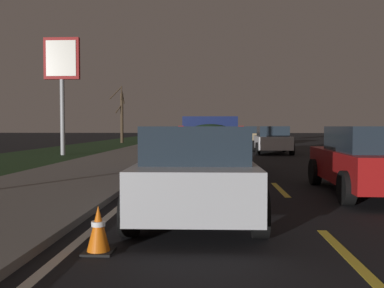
{
  "coord_description": "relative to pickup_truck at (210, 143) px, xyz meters",
  "views": [
    {
      "loc": [
        -0.58,
        1.58,
        1.54
      ],
      "look_at": [
        13.56,
        2.34,
        0.96
      ],
      "focal_mm": 40.4,
      "sensor_mm": 36.0,
      "label": 1
    }
  ],
  "objects": [
    {
      "name": "sedan_tan",
      "position": [
        21.74,
        -3.54,
        -0.2
      ],
      "size": [
        4.42,
        2.05,
        1.54
      ],
      "color": "#9E845B",
      "rests_on": "ground"
    },
    {
      "name": "sedan_red",
      "position": [
        -4.33,
        -3.67,
        -0.2
      ],
      "size": [
        4.44,
        2.09,
        1.54
      ],
      "color": "maroon",
      "rests_on": "ground"
    },
    {
      "name": "lane_markings",
      "position": [
        14.95,
        0.8,
        -0.98
      ],
      "size": [
        108.0,
        3.54,
        0.01
      ],
      "color": "yellow",
      "rests_on": "ground"
    },
    {
      "name": "sidewalk_shoulder",
      "position": [
        13.34,
        3.95,
        -0.92
      ],
      "size": [
        108.0,
        4.0,
        0.12
      ],
      "primitive_type": "cube",
      "color": "slate",
      "rests_on": "ground"
    },
    {
      "name": "sedan_silver",
      "position": [
        -6.9,
        0.14,
        -0.2
      ],
      "size": [
        4.44,
        2.08,
        1.54
      ],
      "color": "#B2B5BA",
      "rests_on": "ground"
    },
    {
      "name": "pickup_truck",
      "position": [
        0.0,
        0.0,
        0.0
      ],
      "size": [
        5.46,
        2.35,
        1.87
      ],
      "color": "#141E4C",
      "rests_on": "ground"
    },
    {
      "name": "traffic_cone_near",
      "position": [
        -9.12,
        1.24,
        -0.7
      ],
      "size": [
        0.36,
        0.36,
        0.58
      ],
      "color": "black",
      "rests_on": "ground"
    },
    {
      "name": "gas_price_sign",
      "position": [
        8.37,
        7.97,
        3.66
      ],
      "size": [
        0.27,
        1.9,
        6.23
      ],
      "color": "#99999E",
      "rests_on": "ground"
    },
    {
      "name": "bare_tree_far",
      "position": [
        25.17,
        8.47,
        1.57
      ],
      "size": [
        1.69,
        1.22,
        5.24
      ],
      "color": "#423323",
      "rests_on": "ground"
    },
    {
      "name": "sedan_white",
      "position": [
        10.43,
        -3.39,
        -0.2
      ],
      "size": [
        4.44,
        2.09,
        1.54
      ],
      "color": "silver",
      "rests_on": "ground"
    },
    {
      "name": "grass_verge",
      "position": [
        13.34,
        8.95,
        -0.98
      ],
      "size": [
        108.0,
        6.0,
        0.01
      ],
      "primitive_type": "cube",
      "color": "#1E3819",
      "rests_on": "ground"
    },
    {
      "name": "ground",
      "position": [
        13.34,
        -1.75,
        -0.98
      ],
      "size": [
        144.0,
        144.0,
        0.0
      ],
      "primitive_type": "plane",
      "color": "black"
    }
  ]
}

